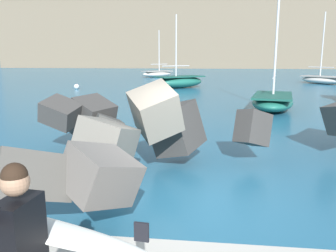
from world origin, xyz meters
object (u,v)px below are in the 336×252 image
mooring_buoy_middle (171,78)px  boat_mid_left (157,74)px  boat_near_left (179,81)px  boat_near_centre (273,101)px  boat_mid_centre (323,79)px  surfer_with_board (27,248)px  mooring_buoy_inner (77,87)px

mooring_buoy_middle → boat_mid_left: bearing=118.1°
boat_near_left → boat_near_centre: 13.86m
boat_near_centre → boat_mid_centre: size_ratio=1.07×
surfer_with_board → boat_near_left: 28.58m
boat_near_left → surfer_with_board: bearing=-87.4°
boat_near_centre → boat_mid_left: boat_near_centre is taller
boat_near_left → mooring_buoy_inner: (-8.74, -2.23, -0.36)m
boat_near_left → boat_mid_left: boat_near_left is taller
boat_near_left → boat_near_centre: boat_near_centre is taller
surfer_with_board → boat_mid_centre: size_ratio=0.30×
mooring_buoy_inner → mooring_buoy_middle: (6.64, 13.81, 0.00)m
mooring_buoy_inner → mooring_buoy_middle: bearing=64.3°
boat_mid_centre → boat_near_left: bearing=-156.3°
mooring_buoy_inner → mooring_buoy_middle: size_ratio=1.00×
boat_near_left → boat_mid_centre: 15.59m
mooring_buoy_inner → mooring_buoy_middle: same height
mooring_buoy_inner → boat_mid_centre: bearing=20.3°
boat_near_left → mooring_buoy_middle: size_ratio=14.40×
surfer_with_board → mooring_buoy_middle: (-3.37, 40.12, -1.06)m
boat_near_left → mooring_buoy_inner: boat_near_left is taller
surfer_with_board → mooring_buoy_inner: size_ratio=4.81×
boat_near_centre → surfer_with_board: bearing=-106.4°
mooring_buoy_middle → boat_mid_centre: bearing=-18.0°
boat_mid_left → boat_mid_centre: size_ratio=0.87×
surfer_with_board → boat_mid_left: 44.85m
boat_mid_left → mooring_buoy_inner: boat_mid_left is taller
surfer_with_board → boat_near_left: (-1.28, 28.54, -0.69)m
boat_mid_centre → mooring_buoy_inner: size_ratio=16.26×
boat_mid_left → mooring_buoy_inner: 18.67m
surfer_with_board → mooring_buoy_middle: bearing=94.8°
surfer_with_board → boat_mid_centre: (13.00, 34.81, -0.80)m
boat_mid_centre → mooring_buoy_inner: (-23.02, -8.50, -0.26)m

